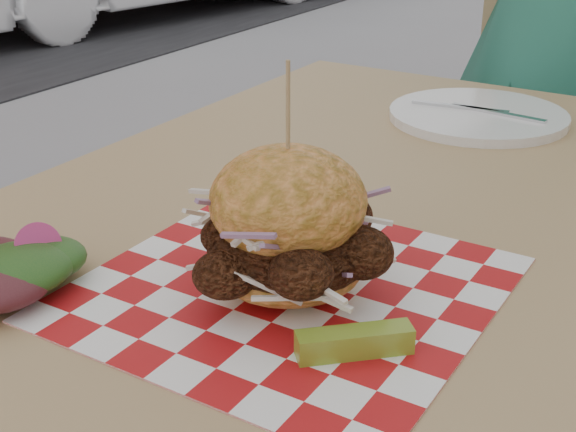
% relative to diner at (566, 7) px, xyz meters
% --- Properties ---
extents(diner, '(0.71, 0.58, 1.68)m').
position_rel_diner_xyz_m(diner, '(0.00, 0.00, 0.00)').
color(diner, '#2C7F66').
rests_on(diner, ground).
extents(patio_table, '(0.80, 1.20, 0.75)m').
position_rel_diner_xyz_m(patio_table, '(0.01, -0.93, -0.17)').
color(patio_table, tan).
rests_on(patio_table, ground).
extents(patio_chair, '(0.42, 0.43, 0.95)m').
position_rel_diner_xyz_m(patio_chair, '(0.01, -0.01, -0.29)').
color(patio_chair, tan).
rests_on(patio_chair, ground).
extents(paper_liner, '(0.36, 0.36, 0.00)m').
position_rel_diner_xyz_m(paper_liner, '(0.04, -1.15, -0.09)').
color(paper_liner, red).
rests_on(paper_liner, patio_table).
extents(sandwich, '(0.19, 0.19, 0.21)m').
position_rel_diner_xyz_m(sandwich, '(0.04, -1.15, -0.03)').
color(sandwich, '#EC9242').
rests_on(sandwich, paper_liner).
extents(pickle_spear, '(0.08, 0.08, 0.02)m').
position_rel_diner_xyz_m(pickle_spear, '(0.15, -1.21, -0.08)').
color(pickle_spear, olive).
rests_on(pickle_spear, paper_liner).
extents(side_salad, '(0.14, 0.14, 0.05)m').
position_rel_diner_xyz_m(side_salad, '(-0.18, -1.27, -0.07)').
color(side_salad, '#3F1419').
rests_on(side_salad, patio_table).
extents(place_setting, '(0.27, 0.27, 0.02)m').
position_rel_diner_xyz_m(place_setting, '(0.01, -0.54, -0.08)').
color(place_setting, white).
rests_on(place_setting, patio_table).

